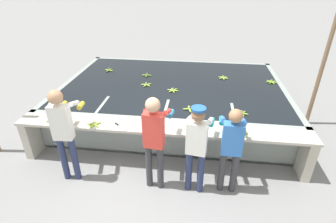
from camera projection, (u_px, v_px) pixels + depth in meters
The scene contains 20 objects.
ground_plane at pixel (160, 171), 4.95m from camera, with size 80.00×80.00×0.00m, color gray.
wash_tank at pixel (173, 98), 6.79m from camera, with size 5.45×3.77×0.84m.
work_ledge at pixel (161, 137), 4.85m from camera, with size 5.45×0.45×0.84m.
worker_0 at pixel (63, 128), 4.32m from camera, with size 0.44×0.73×1.75m.
worker_1 at pixel (154, 136), 4.16m from camera, with size 0.46×0.73×1.71m.
worker_2 at pixel (197, 142), 4.11m from camera, with size 0.47×0.74×1.60m.
worker_3 at pixel (232, 144), 4.13m from camera, with size 0.42×0.71×1.57m.
banana_bunch_floating_0 at pixel (241, 113), 5.17m from camera, with size 0.28×0.28×0.08m.
banana_bunch_floating_1 at pixel (147, 75), 7.03m from camera, with size 0.28×0.28×0.08m.
banana_bunch_floating_2 at pixel (223, 78), 6.87m from camera, with size 0.27×0.28×0.08m.
banana_bunch_floating_3 at pixel (146, 85), 6.46m from camera, with size 0.26×0.28×0.08m.
banana_bunch_floating_4 at pixel (189, 109), 5.33m from camera, with size 0.28×0.28×0.08m.
banana_bunch_floating_5 at pixel (109, 70), 7.38m from camera, with size 0.28×0.28×0.08m.
banana_bunch_floating_6 at pixel (173, 90), 6.15m from camera, with size 0.28×0.27×0.08m.
banana_bunch_floating_7 at pixel (271, 82), 6.61m from camera, with size 0.28×0.28×0.08m.
banana_bunch_ledge_0 at pixel (53, 119), 4.97m from camera, with size 0.26×0.26×0.08m.
banana_bunch_ledge_1 at pixel (241, 134), 4.52m from camera, with size 0.28×0.27×0.08m.
banana_bunch_ledge_2 at pixel (94, 124), 4.79m from camera, with size 0.27×0.28×0.08m.
knife_0 at pixel (119, 126), 4.77m from camera, with size 0.28×0.26×0.02m.
support_post_right at pixel (324, 61), 5.74m from camera, with size 0.09×0.09×3.20m.
Camera 1 is at (0.64, -3.77, 3.35)m, focal length 28.00 mm.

